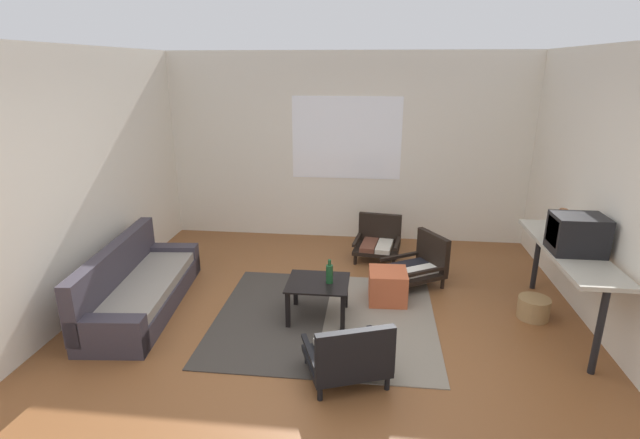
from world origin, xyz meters
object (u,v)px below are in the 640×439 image
coffee_table (318,288)px  console_shelf (568,255)px  wicker_basket (534,308)px  armchair_by_window (378,240)px  armchair_corner (419,264)px  crt_television (577,234)px  couch (138,289)px  ottoman_orange (388,286)px  glass_bottle (329,273)px  armchair_striped_foreground (349,356)px  clay_vase (561,227)px

coffee_table → console_shelf: size_ratio=0.35×
coffee_table → wicker_basket: coffee_table is taller
armchair_by_window → armchair_corner: bearing=-56.9°
armchair_by_window → console_shelf: console_shelf is taller
armchair_corner → crt_television: 1.78m
couch → armchair_corner: couch is taller
couch → console_shelf: 4.40m
ottoman_orange → wicker_basket: 1.51m
coffee_table → crt_television: bearing=0.8°
glass_bottle → crt_television: bearing=1.0°
armchair_striped_foreground → glass_bottle: size_ratio=3.19×
ottoman_orange → wicker_basket: ottoman_orange is taller
armchair_by_window → console_shelf: 2.44m
console_shelf → wicker_basket: size_ratio=5.53×
crt_television → coffee_table: bearing=-179.2°
console_shelf → clay_vase: clay_vase is taller
couch → clay_vase: bearing=5.8°
couch → armchair_by_window: couch is taller
crt_television → wicker_basket: size_ratio=1.44×
armchair_striped_foreground → ottoman_orange: size_ratio=1.95×
clay_vase → glass_bottle: 2.39m
armchair_by_window → crt_television: bearing=-42.7°
coffee_table → armchair_striped_foreground: size_ratio=0.78×
clay_vase → console_shelf: bearing=-90.0°
armchair_by_window → clay_vase: size_ratio=2.13×
ottoman_orange → crt_television: size_ratio=0.89×
glass_bottle → wicker_basket: 2.15m
coffee_table → clay_vase: clay_vase is taller
armchair_corner → console_shelf: size_ratio=0.46×
armchair_striped_foreground → console_shelf: bearing=30.0°
armchair_corner → wicker_basket: bearing=-32.3°
armchair_by_window → couch: bearing=-146.1°
couch → crt_television: 4.44m
armchair_striped_foreground → glass_bottle: bearing=104.2°
coffee_table → armchair_striped_foreground: 1.11m
coffee_table → armchair_striped_foreground: (0.38, -1.04, -0.08)m
ottoman_orange → wicker_basket: (1.50, -0.19, -0.07)m
clay_vase → wicker_basket: (-0.21, -0.18, -0.83)m
crt_television → glass_bottle: 2.36m
crt_television → clay_vase: size_ratio=1.50×
coffee_table → armchair_corner: size_ratio=0.78×
armchair_striped_foreground → armchair_corner: size_ratio=1.00×
console_shelf → crt_television: 0.28m
armchair_by_window → armchair_striped_foreground: 2.75m
armchair_corner → console_shelf: console_shelf is taller
couch → armchair_by_window: bearing=33.9°
armchair_corner → glass_bottle: glass_bottle is taller
armchair_striped_foreground → clay_vase: size_ratio=2.60×
armchair_by_window → clay_vase: 2.32m
armchair_by_window → glass_bottle: 1.80m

